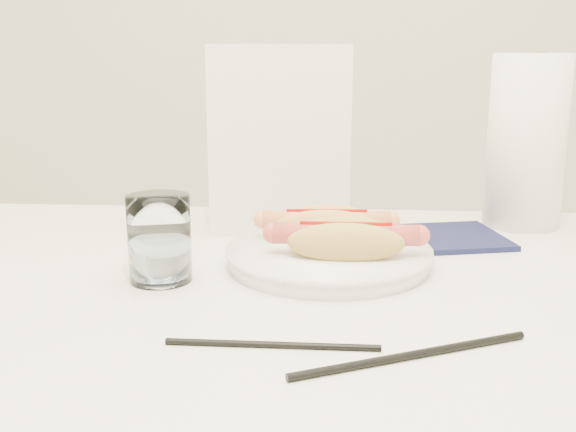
# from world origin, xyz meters

# --- Properties ---
(table) EXTENTS (1.20, 0.80, 0.75)m
(table) POSITION_xyz_m (0.00, 0.00, 0.69)
(table) COLOR white
(table) RESTS_ON ground
(plate) EXTENTS (0.30, 0.30, 0.02)m
(plate) POSITION_xyz_m (0.02, 0.08, 0.76)
(plate) COLOR white
(plate) RESTS_ON table
(hotdog_left) EXTENTS (0.17, 0.07, 0.05)m
(hotdog_left) POSITION_xyz_m (0.02, 0.13, 0.79)
(hotdog_left) COLOR #E1A05A
(hotdog_left) RESTS_ON plate
(hotdog_right) EXTENTS (0.18, 0.07, 0.05)m
(hotdog_right) POSITION_xyz_m (0.04, 0.05, 0.79)
(hotdog_right) COLOR tan
(hotdog_right) RESTS_ON plate
(water_glass) EXTENTS (0.07, 0.07, 0.10)m
(water_glass) POSITION_xyz_m (-0.18, 0.01, 0.80)
(water_glass) COLOR silver
(water_glass) RESTS_ON table
(chopstick_near) EXTENTS (0.20, 0.01, 0.01)m
(chopstick_near) POSITION_xyz_m (-0.03, -0.17, 0.75)
(chopstick_near) COLOR black
(chopstick_near) RESTS_ON table
(chopstick_far) EXTENTS (0.22, 0.11, 0.01)m
(chopstick_far) POSITION_xyz_m (0.10, -0.18, 0.75)
(chopstick_far) COLOR black
(chopstick_far) RESTS_ON table
(napkin_box) EXTENTS (0.22, 0.14, 0.27)m
(napkin_box) POSITION_xyz_m (-0.06, 0.28, 0.89)
(napkin_box) COLOR white
(napkin_box) RESTS_ON table
(navy_napkin) EXTENTS (0.17, 0.17, 0.01)m
(navy_napkin) POSITION_xyz_m (0.20, 0.22, 0.75)
(navy_napkin) COLOR #121438
(navy_napkin) RESTS_ON table
(paper_towel_roll) EXTENTS (0.13, 0.13, 0.26)m
(paper_towel_roll) POSITION_xyz_m (0.32, 0.31, 0.88)
(paper_towel_roll) COLOR white
(paper_towel_roll) RESTS_ON table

